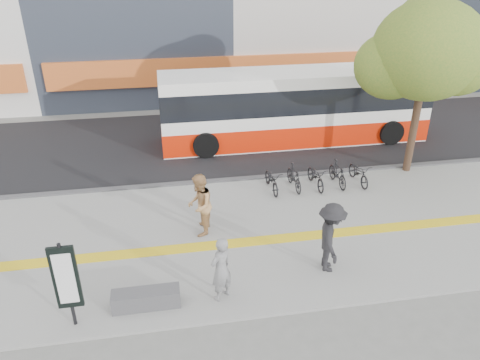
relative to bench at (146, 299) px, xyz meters
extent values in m
plane|color=#63645F|center=(2.60, 1.20, -0.30)|extent=(120.00, 120.00, 0.00)
cube|color=slate|center=(2.60, 2.70, -0.27)|extent=(40.00, 7.00, 0.08)
cube|color=gold|center=(2.60, 2.20, -0.22)|extent=(40.00, 0.45, 0.01)
cube|color=black|center=(2.60, 10.20, -0.28)|extent=(40.00, 8.00, 0.06)
cube|color=#3C3C3F|center=(2.60, 6.20, -0.23)|extent=(40.00, 0.25, 0.14)
cube|color=orange|center=(4.60, 15.25, 1.70)|extent=(19.00, 0.50, 1.40)
cube|color=#3C3C3F|center=(0.00, 0.00, 0.00)|extent=(1.60, 0.45, 0.45)
cylinder|color=black|center=(-1.60, -0.30, 0.88)|extent=(0.08, 0.08, 2.20)
cube|color=black|center=(-1.60, -0.30, 1.09)|extent=(0.55, 0.08, 1.60)
cube|color=white|center=(-1.60, -0.35, 1.09)|extent=(0.40, 0.02, 1.30)
cylinder|color=#372619|center=(9.80, 5.90, 1.38)|extent=(0.28, 0.28, 3.20)
ellipsoid|color=#436E24|center=(9.80, 5.90, 4.29)|extent=(3.80, 3.80, 3.42)
ellipsoid|color=#436E24|center=(8.80, 6.40, 3.69)|extent=(2.60, 2.60, 2.34)
ellipsoid|color=#436E24|center=(10.70, 5.50, 3.90)|extent=(2.40, 2.40, 2.16)
ellipsoid|color=#436E24|center=(10.10, 6.70, 5.10)|extent=(2.20, 2.20, 1.98)
cube|color=white|center=(6.37, 9.70, 1.29)|extent=(11.49, 2.39, 3.06)
cube|color=red|center=(6.37, 9.70, 0.28)|extent=(11.51, 2.41, 0.96)
cube|color=black|center=(6.37, 9.70, 1.81)|extent=(11.51, 2.41, 1.05)
cylinder|color=black|center=(2.35, 8.50, 0.28)|extent=(1.05, 0.34, 1.05)
cylinder|color=black|center=(2.35, 10.90, 0.28)|extent=(1.05, 0.34, 1.05)
cylinder|color=black|center=(10.39, 8.50, 0.28)|extent=(1.05, 0.34, 1.05)
cylinder|color=black|center=(10.39, 10.90, 0.28)|extent=(1.05, 0.34, 1.05)
imported|color=black|center=(4.30, 5.20, 0.17)|extent=(0.60, 1.53, 0.79)
imported|color=black|center=(5.11, 5.20, 0.21)|extent=(0.48, 1.48, 0.88)
imported|color=black|center=(5.91, 5.20, 0.17)|extent=(0.60, 1.53, 0.79)
imported|color=black|center=(6.72, 5.20, 0.21)|extent=(0.48, 1.48, 0.88)
imported|color=black|center=(7.52, 5.20, 0.17)|extent=(0.60, 1.53, 0.79)
imported|color=black|center=(1.80, 0.01, 0.63)|extent=(0.75, 0.71, 1.71)
imported|color=tan|center=(1.58, 2.93, 0.73)|extent=(0.91, 1.06, 1.91)
imported|color=black|center=(4.75, 0.65, 0.75)|extent=(0.97, 1.38, 1.94)
camera|label=1|loc=(0.74, -8.63, 7.42)|focal=34.24mm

